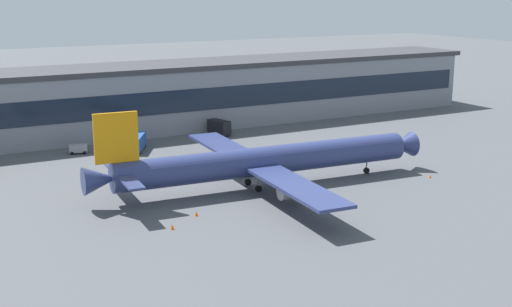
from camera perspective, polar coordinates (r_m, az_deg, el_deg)
The scene contains 9 objects.
ground_plane at distance 119.09m, azimuth -0.52°, elevation -2.45°, with size 600.00×600.00×0.00m, color #4C4F54.
terminal_building at distance 163.63m, azimuth -9.15°, elevation 4.67°, with size 182.56×19.09×15.70m.
airliner at distance 115.05m, azimuth 0.53°, elevation -0.66°, with size 61.63×53.24×14.89m.
fuel_truck at distance 143.76m, azimuth -10.06°, elevation 0.95°, with size 6.52×8.70×3.35m.
stair_truck at distance 156.98m, azimuth -3.15°, elevation 2.25°, with size 3.71×6.39×3.55m.
baggage_tug at distance 144.13m, azimuth -14.76°, elevation 0.41°, with size 4.03×2.96×1.85m.
traffic_cone_0 at distance 125.75m, azimuth 14.44°, elevation -1.88°, with size 0.46×0.46×0.58m, color #F2590C.
traffic_cone_1 at distance 97.04m, azimuth -7.07°, elevation -6.15°, with size 0.59×0.59×0.74m, color #F2590C.
traffic_cone_2 at distance 102.20m, azimuth -5.05°, elevation -5.07°, with size 0.56×0.56×0.70m, color #F2590C.
Camera 1 is at (-54.15, -100.71, 33.26)m, focal length 47.51 mm.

